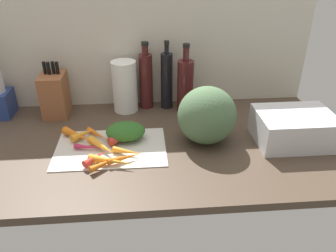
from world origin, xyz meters
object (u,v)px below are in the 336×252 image
at_px(bottle_0, 146,80).
at_px(winter_squash, 207,115).
at_px(knife_block, 55,94).
at_px(bottle_2, 185,85).
at_px(carrot_7, 102,146).
at_px(carrot_6, 127,152).
at_px(carrot_10, 98,134).
at_px(dish_rack, 294,128).
at_px(carrot_2, 111,161).
at_px(carrot_4, 105,163).
at_px(carrot_8, 95,158).
at_px(carrot_11, 89,147).
at_px(carrot_9, 84,134).
at_px(carrot_0, 124,158).
at_px(carrot_1, 126,136).
at_px(cutting_board, 111,148).
at_px(carrot_5, 78,136).
at_px(bottle_1, 167,80).
at_px(carrot_3, 124,129).
at_px(paper_towel_roll, 125,86).

bearing_deg(bottle_0, winter_squash, -56.33).
bearing_deg(knife_block, bottle_2, -0.64).
xyz_separation_m(carrot_7, winter_squash, (0.41, 0.05, 0.09)).
xyz_separation_m(carrot_6, carrot_10, (-0.12, 0.14, -0.00)).
xyz_separation_m(winter_squash, dish_rack, (0.34, -0.03, -0.05)).
relative_size(carrot_2, carrot_7, 1.23).
height_order(carrot_4, carrot_6, same).
xyz_separation_m(carrot_8, carrot_11, (-0.03, 0.08, -0.00)).
distance_m(carrot_9, carrot_11, 0.10).
xyz_separation_m(carrot_0, bottle_0, (0.09, 0.47, 0.12)).
relative_size(carrot_1, carrot_8, 1.51).
bearing_deg(carrot_9, dish_rack, -5.73).
height_order(carrot_6, carrot_8, carrot_8).
bearing_deg(bottle_0, cutting_board, -112.31).
distance_m(carrot_4, carrot_6, 0.10).
xyz_separation_m(cutting_board, carrot_8, (-0.05, -0.09, 0.02)).
xyz_separation_m(carrot_1, carrot_11, (-0.14, -0.06, -0.01)).
bearing_deg(bottle_0, carrot_7, -115.27).
distance_m(carrot_1, carrot_11, 0.15).
bearing_deg(carrot_8, carrot_6, 16.64).
xyz_separation_m(carrot_6, carrot_7, (-0.10, 0.04, 0.01)).
bearing_deg(bottle_0, carrot_5, -133.60).
bearing_deg(carrot_6, bottle_1, 66.42).
bearing_deg(carrot_6, dish_rack, 4.79).
distance_m(carrot_3, bottle_2, 0.36).
relative_size(carrot_7, bottle_2, 0.44).
bearing_deg(carrot_7, bottle_1, 53.40).
height_order(carrot_8, paper_towel_roll, paper_towel_roll).
distance_m(carrot_7, carrot_11, 0.05).
xyz_separation_m(carrot_6, carrot_11, (-0.15, 0.05, -0.00)).
xyz_separation_m(knife_block, paper_towel_roll, (0.32, 0.02, 0.02)).
height_order(carrot_1, carrot_10, carrot_1).
xyz_separation_m(carrot_4, knife_block, (-0.25, 0.45, 0.08)).
xyz_separation_m(carrot_0, carrot_5, (-0.19, 0.17, 0.00)).
bearing_deg(carrot_4, carrot_1, 67.92).
bearing_deg(carrot_5, carrot_6, -32.10).
bearing_deg(carrot_4, carrot_10, 101.90).
xyz_separation_m(carrot_5, bottle_1, (0.38, 0.29, 0.11)).
xyz_separation_m(carrot_3, bottle_1, (0.20, 0.25, 0.11)).
relative_size(carrot_2, bottle_0, 0.54).
bearing_deg(knife_block, carrot_6, -48.76).
relative_size(carrot_1, carrot_7, 1.12).
bearing_deg(carrot_9, bottle_0, 47.26).
bearing_deg(carrot_1, bottle_0, 73.92).
bearing_deg(carrot_11, carrot_6, -17.18).
relative_size(carrot_5, knife_block, 0.62).
bearing_deg(carrot_2, carrot_8, 156.76).
relative_size(cutting_board, carrot_8, 4.12).
bearing_deg(carrot_7, paper_towel_roll, 77.02).
bearing_deg(paper_towel_roll, cutting_board, -98.53).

